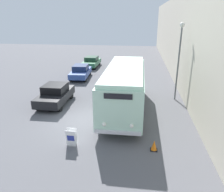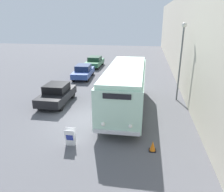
{
  "view_description": "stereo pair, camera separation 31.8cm",
  "coord_description": "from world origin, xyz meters",
  "views": [
    {
      "loc": [
        3.38,
        -12.66,
        6.37
      ],
      "look_at": [
        1.75,
        -0.25,
        1.84
      ],
      "focal_mm": 35.0,
      "sensor_mm": 36.0,
      "label": 1
    },
    {
      "loc": [
        3.69,
        -12.61,
        6.37
      ],
      "look_at": [
        1.75,
        -0.25,
        1.84
      ],
      "focal_mm": 35.0,
      "sensor_mm": 36.0,
      "label": 2
    }
  ],
  "objects": [
    {
      "name": "parked_car_far",
      "position": [
        -3.16,
        15.97,
        0.71
      ],
      "size": [
        1.9,
        4.28,
        1.38
      ],
      "rotation": [
        0.0,
        0.0,
        -0.02
      ],
      "color": "black",
      "rests_on": "ground_plane"
    },
    {
      "name": "ground_plane",
      "position": [
        0.0,
        0.0,
        0.0
      ],
      "size": [
        80.0,
        80.0,
        0.0
      ],
      "primitive_type": "plane",
      "color": "#56565B"
    },
    {
      "name": "traffic_cone",
      "position": [
        4.25,
        -2.96,
        0.27
      ],
      "size": [
        0.36,
        0.36,
        0.55
      ],
      "color": "black",
      "rests_on": "ground_plane"
    },
    {
      "name": "streetlamp",
      "position": [
        6.32,
        4.7,
        3.94
      ],
      "size": [
        0.36,
        0.36,
        6.02
      ],
      "color": "#595E60",
      "rests_on": "ground_plane"
    },
    {
      "name": "parked_car_mid",
      "position": [
        -3.08,
        10.12,
        0.75
      ],
      "size": [
        2.02,
        4.35,
        1.46
      ],
      "rotation": [
        0.0,
        0.0,
        0.06
      ],
      "color": "black",
      "rests_on": "ground_plane"
    },
    {
      "name": "parked_car_near",
      "position": [
        -3.02,
        2.47,
        0.78
      ],
      "size": [
        1.91,
        4.06,
        1.55
      ],
      "rotation": [
        0.0,
        0.0,
        0.0
      ],
      "color": "black",
      "rests_on": "ground_plane"
    },
    {
      "name": "building_wall_right",
      "position": [
        7.08,
        10.0,
        4.27
      ],
      "size": [
        0.3,
        60.0,
        8.54
      ],
      "color": "beige",
      "rests_on": "ground_plane"
    },
    {
      "name": "sign_board",
      "position": [
        -0.01,
        -3.1,
        0.46
      ],
      "size": [
        0.54,
        0.36,
        0.96
      ],
      "color": "gray",
      "rests_on": "ground_plane"
    },
    {
      "name": "vintage_bus",
      "position": [
        2.35,
        2.0,
        1.8
      ],
      "size": [
        2.62,
        9.15,
        3.15
      ],
      "color": "black",
      "rests_on": "ground_plane"
    }
  ]
}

